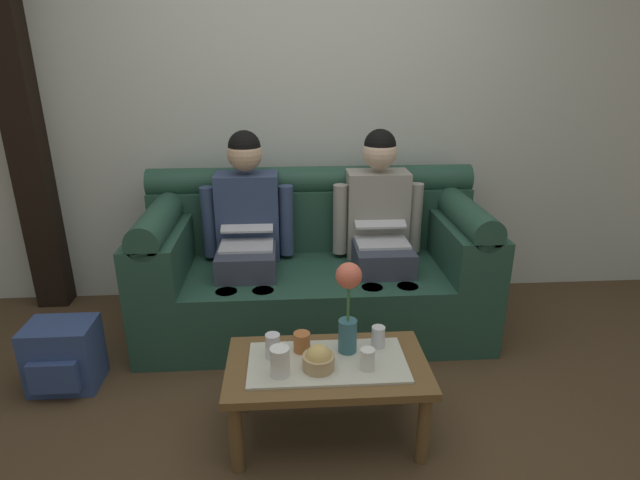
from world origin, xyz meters
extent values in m
plane|color=#4C3823|center=(0.00, 0.00, 0.00)|extent=(14.00, 14.00, 0.00)
cube|color=silver|center=(0.00, 1.70, 1.45)|extent=(6.00, 0.12, 2.90)
cube|color=black|center=(-1.78, 1.58, 1.45)|extent=(0.20, 0.20, 2.90)
cube|color=#234738|center=(0.00, 1.10, 0.21)|extent=(2.07, 0.88, 0.42)
cube|color=#234738|center=(0.00, 1.43, 0.62)|extent=(2.07, 0.22, 0.40)
cylinder|color=#234738|center=(0.00, 1.43, 0.87)|extent=(2.07, 0.18, 0.18)
cube|color=#234738|center=(-0.89, 1.10, 0.56)|extent=(0.28, 0.88, 0.28)
cylinder|color=#234738|center=(-0.89, 1.10, 0.74)|extent=(0.18, 0.88, 0.18)
cube|color=#234738|center=(0.89, 1.10, 0.56)|extent=(0.28, 0.88, 0.28)
cylinder|color=#234738|center=(0.89, 1.10, 0.74)|extent=(0.18, 0.88, 0.18)
cube|color=#383D4C|center=(-0.40, 1.04, 0.49)|extent=(0.34, 0.40, 0.15)
cylinder|color=#383D4C|center=(-0.50, 0.78, 0.21)|extent=(0.12, 0.12, 0.42)
cylinder|color=#383D4C|center=(-0.30, 0.78, 0.21)|extent=(0.12, 0.12, 0.42)
cube|color=navy|center=(-0.40, 1.28, 0.69)|extent=(0.38, 0.22, 0.54)
cylinder|color=navy|center=(-0.64, 1.24, 0.67)|extent=(0.09, 0.09, 0.44)
cylinder|color=navy|center=(-0.17, 1.24, 0.67)|extent=(0.09, 0.09, 0.44)
sphere|color=tan|center=(-0.40, 1.26, 1.08)|extent=(0.21, 0.21, 0.21)
sphere|color=black|center=(-0.40, 1.26, 1.12)|extent=(0.19, 0.19, 0.19)
cube|color=silver|center=(-0.40, 1.06, 0.58)|extent=(0.31, 0.22, 0.02)
cube|color=silver|center=(-0.40, 1.21, 0.68)|extent=(0.31, 0.20, 0.09)
cube|color=black|center=(-0.40, 1.20, 0.68)|extent=(0.27, 0.17, 0.08)
cube|color=#383D4C|center=(0.40, 1.04, 0.49)|extent=(0.34, 0.40, 0.15)
cylinder|color=#383D4C|center=(0.30, 0.78, 0.21)|extent=(0.12, 0.12, 0.42)
cylinder|color=#383D4C|center=(0.50, 0.78, 0.21)|extent=(0.12, 0.12, 0.42)
cube|color=gray|center=(0.40, 1.28, 0.69)|extent=(0.38, 0.22, 0.54)
cylinder|color=gray|center=(0.17, 1.24, 0.67)|extent=(0.09, 0.09, 0.44)
cylinder|color=gray|center=(0.64, 1.24, 0.67)|extent=(0.09, 0.09, 0.44)
sphere|color=beige|center=(0.40, 1.26, 1.08)|extent=(0.21, 0.21, 0.21)
sphere|color=black|center=(0.40, 1.26, 1.12)|extent=(0.19, 0.19, 0.19)
cube|color=silver|center=(0.40, 1.06, 0.58)|extent=(0.31, 0.22, 0.02)
cube|color=silver|center=(0.40, 1.20, 0.69)|extent=(0.31, 0.21, 0.08)
cube|color=black|center=(0.40, 1.19, 0.68)|extent=(0.27, 0.18, 0.06)
cube|color=brown|center=(0.00, 0.13, 0.36)|extent=(0.88, 0.49, 0.04)
cube|color=beige|center=(0.00, 0.13, 0.38)|extent=(0.69, 0.34, 0.01)
cylinder|color=brown|center=(-0.39, -0.07, 0.17)|extent=(0.06, 0.06, 0.34)
cylinder|color=brown|center=(0.39, -0.07, 0.17)|extent=(0.06, 0.06, 0.34)
cylinder|color=brown|center=(-0.39, 0.33, 0.17)|extent=(0.06, 0.06, 0.34)
cylinder|color=brown|center=(0.39, 0.33, 0.17)|extent=(0.06, 0.06, 0.34)
cylinder|color=#336672|center=(0.10, 0.21, 0.46)|extent=(0.08, 0.08, 0.15)
cylinder|color=#3D7538|center=(0.10, 0.21, 0.63)|extent=(0.01, 0.01, 0.18)
sphere|color=#E0664C|center=(0.10, 0.21, 0.76)|extent=(0.11, 0.11, 0.11)
cylinder|color=tan|center=(-0.04, 0.08, 0.42)|extent=(0.14, 0.14, 0.06)
sphere|color=#D8B766|center=(-0.04, 0.08, 0.44)|extent=(0.11, 0.11, 0.11)
cylinder|color=white|center=(0.16, 0.06, 0.43)|extent=(0.06, 0.06, 0.09)
cylinder|color=white|center=(-0.20, 0.04, 0.45)|extent=(0.08, 0.08, 0.13)
cylinder|color=silver|center=(-0.24, 0.18, 0.44)|extent=(0.07, 0.07, 0.11)
cylinder|color=#B26633|center=(-0.11, 0.22, 0.43)|extent=(0.08, 0.08, 0.09)
cylinder|color=silver|center=(0.24, 0.24, 0.43)|extent=(0.06, 0.06, 0.10)
cube|color=#33477A|center=(-1.33, 0.58, 0.18)|extent=(0.34, 0.25, 0.36)
cube|color=#33477A|center=(-1.33, 0.44, 0.14)|extent=(0.24, 0.05, 0.16)
camera|label=1|loc=(-0.16, -1.76, 1.65)|focal=28.62mm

